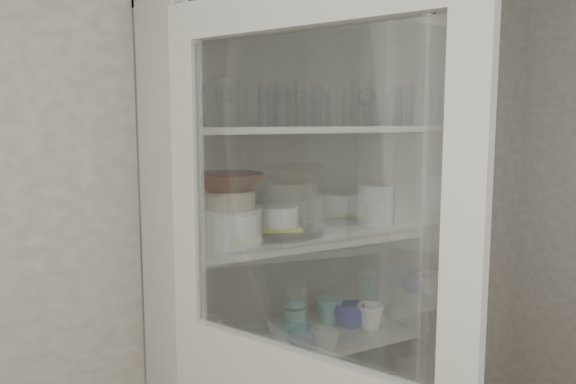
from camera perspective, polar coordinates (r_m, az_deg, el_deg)
wall_back at (r=2.22m, az=-7.38°, el=-2.69°), size 3.60×0.02×2.60m
pantry_cabinet at (r=2.25m, az=-0.80°, el=-11.95°), size 1.00×0.45×2.10m
tumbler_0 at (r=1.81m, az=-6.03°, el=8.95°), size 0.10×0.10×0.15m
tumbler_1 at (r=1.78m, az=-7.76°, el=8.74°), size 0.07×0.07×0.14m
tumbler_2 at (r=1.93m, az=-1.02°, el=8.81°), size 0.08×0.08×0.14m
tumbler_3 at (r=1.92m, az=-0.11°, el=8.97°), size 0.10×0.10×0.16m
tumbler_4 at (r=1.97m, az=3.32°, el=8.50°), size 0.07×0.07×0.13m
tumbler_5 at (r=2.19m, az=10.72°, el=8.33°), size 0.07×0.07×0.13m
tumbler_6 at (r=2.18m, az=11.62°, el=8.63°), size 0.08×0.08×0.16m
tumbler_7 at (r=1.92m, az=-11.03°, el=8.86°), size 0.09×0.09×0.16m
tumbler_8 at (r=1.90m, az=-9.39°, el=8.42°), size 0.08×0.08×0.12m
tumbler_9 at (r=2.00m, az=-2.10°, el=8.62°), size 0.08×0.08×0.14m
tumbler_10 at (r=2.15m, az=2.59°, el=8.67°), size 0.07×0.07×0.15m
tumbler_11 at (r=2.14m, az=2.53°, el=8.57°), size 0.09×0.09×0.14m
goblet_0 at (r=2.05m, az=-6.47°, el=8.96°), size 0.07×0.07×0.17m
goblet_1 at (r=2.12m, az=-1.44°, el=8.94°), size 0.07×0.07×0.17m
goblet_2 at (r=2.15m, az=-0.38°, el=8.72°), size 0.07×0.07×0.15m
goblet_3 at (r=2.36m, az=7.95°, el=8.74°), size 0.08×0.08×0.17m
plate_stack_front at (r=1.93m, az=-6.12°, el=-3.45°), size 0.23×0.23×0.13m
plate_stack_back at (r=2.09m, az=-9.24°, el=-3.25°), size 0.19×0.19×0.08m
cream_bowl at (r=1.92m, az=-6.15°, el=-0.73°), size 0.23×0.23×0.06m
terracotta_bowl at (r=1.91m, az=-6.18°, el=1.05°), size 0.31×0.31×0.06m
glass_platter at (r=2.10m, az=-1.18°, el=-4.00°), size 0.44×0.44×0.02m
yellow_trivet at (r=2.10m, az=-1.19°, el=-3.57°), size 0.23×0.23×0.01m
white_ramekin at (r=2.09m, az=-1.19°, el=-2.42°), size 0.17×0.17×0.07m
grey_bowl_stack at (r=2.33m, az=8.86°, el=-1.25°), size 0.15×0.15×0.16m
mug_blue at (r=2.31m, az=6.35°, el=-12.32°), size 0.16×0.16×0.10m
mug_teal at (r=2.34m, az=4.22°, el=-11.92°), size 0.13×0.13×0.10m
mug_white at (r=2.30m, az=8.36°, el=-12.42°), size 0.12×0.12×0.10m
teal_jar at (r=2.26m, az=0.75°, el=-12.59°), size 0.09×0.09×0.11m
measuring_cups at (r=2.06m, az=-4.63°, el=-15.57°), size 0.10×0.10×0.04m
white_canister at (r=2.11m, az=-7.91°, el=-14.00°), size 0.12×0.12×0.11m
tumbler_12 at (r=2.05m, az=2.17°, el=8.47°), size 0.06×0.06×0.13m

